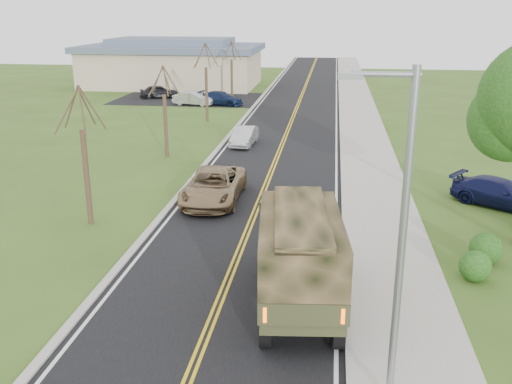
% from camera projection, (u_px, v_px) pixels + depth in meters
% --- Properties ---
extents(ground, '(160.00, 160.00, 0.00)m').
position_uv_depth(ground, '(191.00, 373.00, 14.85)').
color(ground, '#364E1A').
rests_on(ground, ground).
extents(road, '(8.00, 120.00, 0.01)m').
position_uv_depth(road, '(295.00, 111.00, 52.57)').
color(road, black).
rests_on(road, ground).
extents(curb_right, '(0.30, 120.00, 0.12)m').
position_uv_depth(curb_right, '(341.00, 111.00, 52.02)').
color(curb_right, '#9E998E').
rests_on(curb_right, ground).
extents(sidewalk_right, '(3.20, 120.00, 0.10)m').
position_uv_depth(sidewalk_right, '(360.00, 112.00, 51.80)').
color(sidewalk_right, '#9E998E').
rests_on(sidewalk_right, ground).
extents(curb_left, '(0.30, 120.00, 0.10)m').
position_uv_depth(curb_left, '(251.00, 109.00, 53.08)').
color(curb_left, '#9E998E').
rests_on(curb_left, ground).
extents(street_light, '(1.65, 0.22, 8.00)m').
position_uv_depth(street_light, '(398.00, 232.00, 12.39)').
color(street_light, gray).
rests_on(street_light, ground).
extents(bare_tree_a, '(1.93, 2.26, 6.08)m').
position_uv_depth(bare_tree_a, '(86.00, 166.00, 24.36)').
color(bare_tree_a, '#38281C').
rests_on(bare_tree_a, ground).
extents(bare_tree_b, '(1.83, 2.14, 5.73)m').
position_uv_depth(bare_tree_b, '(165.00, 118.00, 35.72)').
color(bare_tree_b, '#38281C').
rests_on(bare_tree_b, ground).
extents(bare_tree_c, '(2.04, 2.39, 6.42)m').
position_uv_depth(bare_tree_c, '(206.00, 88.00, 46.95)').
color(bare_tree_c, '#38281C').
rests_on(bare_tree_c, ground).
extents(bare_tree_d, '(1.88, 2.20, 5.91)m').
position_uv_depth(bare_tree_d, '(232.00, 75.00, 58.33)').
color(bare_tree_d, '#38281C').
rests_on(bare_tree_d, ground).
extents(commercial_building, '(25.50, 21.50, 5.65)m').
position_uv_depth(commercial_building, '(173.00, 63.00, 68.83)').
color(commercial_building, tan).
rests_on(commercial_building, ground).
extents(military_truck, '(3.03, 7.00, 3.39)m').
position_uv_depth(military_truck, '(299.00, 250.00, 17.63)').
color(military_truck, black).
rests_on(military_truck, ground).
extents(suv_champagne, '(2.61, 5.62, 1.56)m').
position_uv_depth(suv_champagne, '(214.00, 186.00, 27.87)').
color(suv_champagne, '#917652').
rests_on(suv_champagne, ground).
extents(sedan_silver, '(1.55, 3.89, 1.26)m').
position_uv_depth(sedan_silver, '(244.00, 136.00, 39.33)').
color(sedan_silver, '#BABBBF').
rests_on(sedan_silver, ground).
extents(pickup_navy, '(4.78, 4.17, 1.32)m').
position_uv_depth(pickup_navy, '(500.00, 193.00, 27.16)').
color(pickup_navy, '#0F1237').
rests_on(pickup_navy, ground).
extents(lot_car_dark, '(4.32, 2.93, 1.37)m').
position_uv_depth(lot_car_dark, '(159.00, 92.00, 59.91)').
color(lot_car_dark, black).
rests_on(lot_car_dark, ground).
extents(lot_car_silver, '(4.20, 2.01, 1.33)m').
position_uv_depth(lot_car_silver, '(194.00, 98.00, 55.53)').
color(lot_car_silver, '#B1B1B6').
rests_on(lot_car_silver, ground).
extents(lot_car_navy, '(4.82, 2.91, 1.31)m').
position_uv_depth(lot_car_navy, '(221.00, 98.00, 55.65)').
color(lot_car_navy, '#0F1B3A').
rests_on(lot_car_navy, ground).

